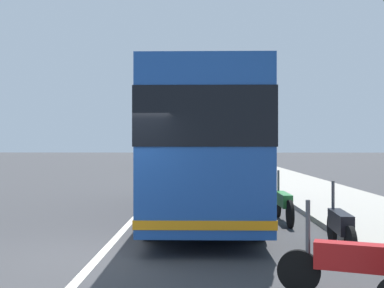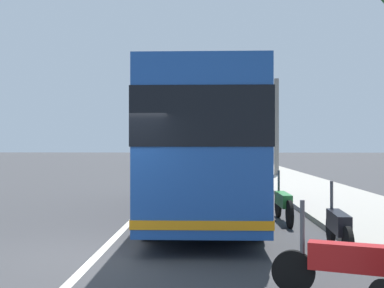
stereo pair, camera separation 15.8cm
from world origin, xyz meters
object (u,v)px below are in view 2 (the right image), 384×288
(car_side_street, at_px, (166,160))
(car_oncoming, at_px, (206,158))
(motorcycle_nearest_curb, at_px, (338,227))
(utility_pole, at_px, (277,128))
(motorcycle_far_end, at_px, (283,203))
(coach_bus, at_px, (204,143))
(motorcycle_by_tree, at_px, (355,264))
(car_far_distant, at_px, (174,156))
(car_behind_bus, at_px, (205,156))

(car_side_street, distance_m, car_oncoming, 4.81)
(motorcycle_nearest_curb, relative_size, car_oncoming, 0.44)
(utility_pole, bearing_deg, motorcycle_far_end, 171.89)
(coach_bus, distance_m, motorcycle_far_end, 2.77)
(car_side_street, bearing_deg, coach_bus, 6.05)
(motorcycle_by_tree, relative_size, car_far_distant, 0.50)
(motorcycle_by_tree, relative_size, utility_pole, 0.34)
(motorcycle_by_tree, bearing_deg, utility_pole, -76.94)
(motorcycle_far_end, xyz_separation_m, car_far_distant, (38.37, 5.54, 0.22))
(motorcycle_far_end, bearing_deg, coach_bus, 60.31)
(coach_bus, height_order, motorcycle_nearest_curb, coach_bus)
(motorcycle_far_end, relative_size, car_side_street, 0.54)
(coach_bus, xyz_separation_m, motorcycle_nearest_curb, (-4.31, -2.49, -1.54))
(motorcycle_by_tree, bearing_deg, coach_bus, -54.85)
(car_side_street, xyz_separation_m, utility_pole, (-10.18, -7.67, 2.35))
(coach_bus, xyz_separation_m, utility_pole, (15.20, -4.35, 1.01))
(motorcycle_far_end, bearing_deg, car_side_street, 10.73)
(motorcycle_nearest_curb, relative_size, car_far_distant, 0.50)
(car_side_street, bearing_deg, car_far_distant, 179.55)
(car_oncoming, bearing_deg, motorcycle_nearest_curb, -177.13)
(motorcycle_nearest_curb, xyz_separation_m, car_oncoming, (33.15, 2.46, 0.28))
(car_side_street, xyz_separation_m, car_behind_bus, (14.30, -3.25, 0.03))
(coach_bus, bearing_deg, car_side_street, 7.61)
(coach_bus, xyz_separation_m, car_side_street, (25.38, 3.32, -1.34))
(car_oncoming, bearing_deg, car_behind_bus, -0.86)
(motorcycle_far_end, distance_m, car_oncoming, 30.03)
(motorcycle_by_tree, distance_m, car_oncoming, 35.77)
(motorcycle_nearest_curb, xyz_separation_m, car_side_street, (29.69, 5.80, 0.20))
(motorcycle_by_tree, distance_m, car_behind_bus, 46.59)
(coach_bus, height_order, motorcycle_far_end, coach_bus)
(car_oncoming, bearing_deg, car_side_street, 134.61)
(coach_bus, distance_m, motorcycle_nearest_curb, 5.21)
(car_side_street, distance_m, utility_pole, 12.96)
(motorcycle_by_tree, relative_size, car_oncoming, 0.44)
(car_oncoming, distance_m, car_behind_bus, 10.84)
(motorcycle_nearest_curb, relative_size, motorcycle_far_end, 0.90)
(motorcycle_by_tree, height_order, car_far_distant, car_far_distant)
(motorcycle_by_tree, xyz_separation_m, motorcycle_far_end, (5.75, -0.06, 0.03))
(coach_bus, relative_size, utility_pole, 1.67)
(coach_bus, height_order, utility_pole, utility_pole)
(car_oncoming, bearing_deg, car_far_distant, 21.44)
(car_far_distant, bearing_deg, utility_pole, 23.84)
(motorcycle_by_tree, height_order, motorcycle_far_end, motorcycle_far_end)
(motorcycle_far_end, xyz_separation_m, car_behind_bus, (40.79, 2.09, 0.21))
(motorcycle_far_end, distance_m, car_side_street, 27.03)
(car_behind_bus, bearing_deg, car_oncoming, -178.66)
(coach_bus, height_order, car_far_distant, coach_bus)
(motorcycle_far_end, relative_size, car_behind_bus, 0.51)
(coach_bus, height_order, motorcycle_by_tree, coach_bus)
(motorcycle_nearest_curb, xyz_separation_m, car_far_distant, (41.56, 6.00, 0.24))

